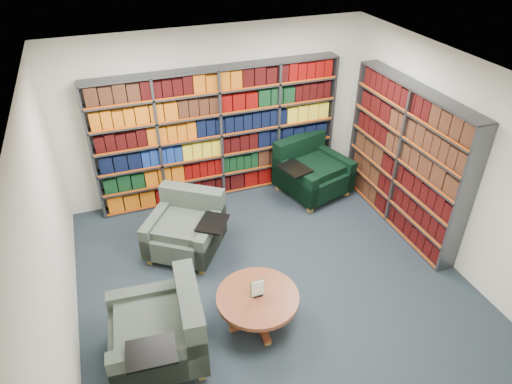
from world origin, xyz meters
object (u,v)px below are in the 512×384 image
object	(u,v)px
coffee_table	(258,301)
chair_teal_front	(166,331)
chair_green_right	(309,172)
chair_teal_left	(187,228)

from	to	relation	value
coffee_table	chair_teal_front	bearing A→B (deg)	-176.78
chair_green_right	chair_teal_front	xyz separation A→B (m)	(-2.98, -2.56, -0.01)
chair_green_right	chair_teal_left	bearing A→B (deg)	-161.10
chair_teal_front	coffee_table	xyz separation A→B (m)	(1.10, 0.06, 0.00)
chair_teal_left	chair_teal_front	size ratio (longest dim) A/B	1.08
chair_teal_left	chair_green_right	size ratio (longest dim) A/B	0.99
chair_teal_front	coffee_table	size ratio (longest dim) A/B	1.25
chair_green_right	coffee_table	size ratio (longest dim) A/B	1.36
chair_teal_left	chair_green_right	xyz separation A→B (m)	(2.33, 0.80, 0.02)
chair_teal_left	coffee_table	xyz separation A→B (m)	(0.46, -1.70, 0.02)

